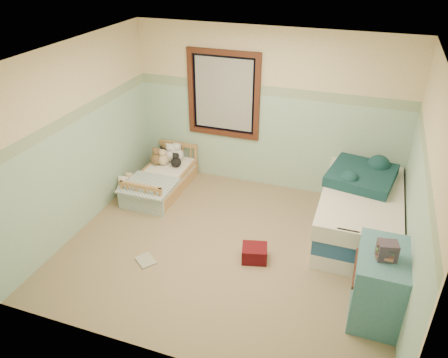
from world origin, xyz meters
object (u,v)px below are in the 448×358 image
(plush_floor_tan, at_px, (131,185))
(red_pillow, at_px, (254,253))
(floor_book, at_px, (146,261))
(twin_bed_frame, at_px, (357,225))
(plush_floor_cream, at_px, (124,190))
(dresser, at_px, (379,284))
(toddler_bed_frame, at_px, (162,185))

(plush_floor_tan, distance_m, red_pillow, 2.53)
(plush_floor_tan, relative_size, floor_book, 0.85)
(plush_floor_tan, bearing_deg, twin_bed_frame, 0.84)
(floor_book, bearing_deg, plush_floor_cream, 166.36)
(plush_floor_tan, height_order, dresser, dresser)
(toddler_bed_frame, xyz_separation_m, plush_floor_tan, (-0.46, -0.20, 0.02))
(plush_floor_cream, relative_size, dresser, 0.30)
(red_pillow, bearing_deg, plush_floor_cream, 161.32)
(plush_floor_tan, bearing_deg, floor_book, -54.46)
(toddler_bed_frame, bearing_deg, twin_bed_frame, -2.81)
(plush_floor_cream, height_order, red_pillow, plush_floor_cream)
(plush_floor_cream, xyz_separation_m, red_pillow, (2.33, -0.79, -0.02))
(plush_floor_tan, xyz_separation_m, red_pillow, (2.33, -0.98, -0.01))
(toddler_bed_frame, relative_size, red_pillow, 4.41)
(toddler_bed_frame, xyz_separation_m, twin_bed_frame, (3.04, -0.15, 0.02))
(toddler_bed_frame, distance_m, floor_book, 1.77)
(plush_floor_tan, distance_m, dresser, 4.05)
(twin_bed_frame, height_order, dresser, dresser)
(dresser, bearing_deg, floor_book, -178.56)
(plush_floor_cream, bearing_deg, twin_bed_frame, 3.95)
(toddler_bed_frame, relative_size, dresser, 1.71)
(twin_bed_frame, bearing_deg, plush_floor_cream, -176.05)
(red_pillow, distance_m, floor_book, 1.37)
(plush_floor_tan, relative_size, red_pillow, 0.69)
(toddler_bed_frame, xyz_separation_m, plush_floor_cream, (-0.46, -0.39, 0.03))
(plush_floor_cream, xyz_separation_m, plush_floor_tan, (0.00, 0.19, -0.01))
(toddler_bed_frame, height_order, twin_bed_frame, twin_bed_frame)
(plush_floor_tan, distance_m, floor_book, 1.81)
(twin_bed_frame, bearing_deg, dresser, -78.74)
(dresser, bearing_deg, twin_bed_frame, 101.26)
(toddler_bed_frame, xyz_separation_m, red_pillow, (1.87, -1.18, 0.01))
(toddler_bed_frame, bearing_deg, floor_book, -70.56)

